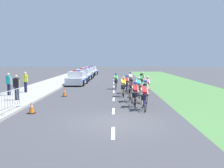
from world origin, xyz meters
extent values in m
plane|color=#424247|center=(0.00, 0.00, 0.00)|extent=(160.00, 160.00, 0.00)
cube|color=#A3A099|center=(-6.99, 14.00, 0.06)|extent=(3.78, 60.00, 0.12)
cube|color=#9E9E99|center=(-5.18, 14.00, 0.07)|extent=(0.16, 60.00, 0.13)
cube|color=#4C7F42|center=(6.91, 14.00, 0.00)|extent=(7.00, 60.00, 0.01)
cube|color=white|center=(0.00, -1.68, 0.00)|extent=(0.14, 1.60, 0.01)
cube|color=white|center=(0.00, 2.32, 0.00)|extent=(0.14, 1.60, 0.01)
cube|color=white|center=(0.00, 6.32, 0.00)|extent=(0.14, 1.60, 0.01)
cube|color=white|center=(0.00, 10.32, 0.00)|extent=(0.14, 1.60, 0.01)
cube|color=white|center=(0.00, 14.32, 0.00)|extent=(0.14, 1.60, 0.01)
cube|color=white|center=(0.00, 18.32, 0.00)|extent=(0.14, 1.60, 0.01)
cube|color=white|center=(0.00, 22.32, 0.00)|extent=(0.14, 1.60, 0.01)
torus|color=black|center=(1.70, 2.13, 0.36)|extent=(0.06, 0.72, 0.72)
cylinder|color=#99999E|center=(1.70, 2.13, 0.36)|extent=(0.06, 0.06, 0.06)
torus|color=black|center=(1.68, 3.13, 0.36)|extent=(0.06, 0.72, 0.72)
cylinder|color=#99999E|center=(1.68, 3.13, 0.36)|extent=(0.06, 0.06, 0.06)
cylinder|color=#1E1E99|center=(1.69, 2.58, 0.90)|extent=(0.05, 0.55, 0.04)
cylinder|color=#1E1E99|center=(1.70, 2.41, 0.58)|extent=(0.05, 0.48, 0.63)
cylinder|color=#1E1E99|center=(1.69, 2.78, 0.60)|extent=(0.04, 0.04, 0.65)
cylinder|color=black|center=(1.70, 2.23, 0.88)|extent=(0.42, 0.04, 0.03)
cube|color=black|center=(1.69, 2.78, 0.94)|extent=(0.10, 0.22, 0.05)
cube|color=red|center=(1.69, 2.66, 1.14)|extent=(0.29, 0.55, 0.46)
cube|color=black|center=(1.69, 2.77, 0.98)|extent=(0.28, 0.21, 0.18)
cylinder|color=black|center=(1.78, 2.73, 0.64)|extent=(0.11, 0.23, 0.40)
cylinder|color=beige|center=(1.78, 2.65, 0.37)|extent=(0.09, 0.16, 0.36)
cylinder|color=black|center=(1.60, 2.72, 0.64)|extent=(0.11, 0.17, 0.40)
cylinder|color=beige|center=(1.60, 2.64, 0.37)|extent=(0.09, 0.12, 0.36)
cylinder|color=beige|center=(1.86, 2.45, 1.09)|extent=(0.08, 0.40, 0.35)
cylinder|color=beige|center=(1.54, 2.44, 1.09)|extent=(0.08, 0.40, 0.35)
sphere|color=beige|center=(1.70, 2.36, 1.38)|extent=(0.19, 0.19, 0.19)
ellipsoid|color=black|center=(1.70, 2.35, 1.45)|extent=(0.24, 0.32, 0.24)
torus|color=black|center=(1.25, 3.07, 0.36)|extent=(0.08, 0.73, 0.72)
cylinder|color=#99999E|center=(1.25, 3.07, 0.36)|extent=(0.06, 0.06, 0.06)
torus|color=black|center=(1.29, 4.07, 0.36)|extent=(0.08, 0.73, 0.72)
cylinder|color=#99999E|center=(1.29, 4.07, 0.36)|extent=(0.06, 0.06, 0.06)
cylinder|color=#1E1E99|center=(1.27, 3.52, 0.90)|extent=(0.06, 0.55, 0.04)
cylinder|color=#1E1E99|center=(1.26, 3.34, 0.58)|extent=(0.06, 0.48, 0.63)
cylinder|color=#1E1E99|center=(1.27, 3.72, 0.60)|extent=(0.04, 0.04, 0.65)
cylinder|color=black|center=(1.25, 3.17, 0.88)|extent=(0.42, 0.05, 0.03)
cube|color=black|center=(1.27, 3.72, 0.94)|extent=(0.11, 0.22, 0.05)
cube|color=red|center=(1.27, 3.59, 1.14)|extent=(0.30, 0.55, 0.46)
cube|color=black|center=(1.27, 3.71, 0.98)|extent=(0.29, 0.21, 0.18)
cylinder|color=black|center=(1.36, 3.65, 0.64)|extent=(0.12, 0.23, 0.40)
cylinder|color=tan|center=(1.36, 3.57, 0.37)|extent=(0.10, 0.16, 0.36)
cylinder|color=black|center=(1.18, 3.66, 0.64)|extent=(0.12, 0.17, 0.40)
cylinder|color=tan|center=(1.18, 3.58, 0.37)|extent=(0.10, 0.13, 0.36)
cylinder|color=tan|center=(1.42, 3.37, 1.09)|extent=(0.09, 0.40, 0.35)
cylinder|color=tan|center=(1.10, 3.38, 1.09)|extent=(0.09, 0.40, 0.35)
sphere|color=tan|center=(1.26, 3.29, 1.38)|extent=(0.19, 0.19, 0.19)
ellipsoid|color=blue|center=(1.26, 3.28, 1.45)|extent=(0.24, 0.32, 0.24)
torus|color=black|center=(2.03, 4.30, 0.36)|extent=(0.09, 0.73, 0.72)
cylinder|color=#99999E|center=(2.03, 4.30, 0.36)|extent=(0.06, 0.06, 0.06)
torus|color=black|center=(1.97, 5.30, 0.36)|extent=(0.09, 0.73, 0.72)
cylinder|color=#99999E|center=(1.97, 5.30, 0.36)|extent=(0.06, 0.06, 0.06)
cylinder|color=#1E1E99|center=(2.00, 4.75, 0.90)|extent=(0.07, 0.55, 0.04)
cylinder|color=#1E1E99|center=(2.01, 4.57, 0.58)|extent=(0.07, 0.48, 0.63)
cylinder|color=#1E1E99|center=(1.99, 4.95, 0.60)|extent=(0.04, 0.04, 0.65)
cylinder|color=black|center=(2.02, 4.40, 0.88)|extent=(0.42, 0.05, 0.03)
cube|color=black|center=(1.99, 4.95, 0.94)|extent=(0.11, 0.23, 0.05)
cube|color=green|center=(2.00, 4.82, 1.14)|extent=(0.31, 0.56, 0.45)
cube|color=black|center=(1.99, 4.94, 0.98)|extent=(0.29, 0.22, 0.18)
cylinder|color=black|center=(2.08, 4.89, 0.64)|extent=(0.12, 0.23, 0.40)
cylinder|color=beige|center=(2.09, 4.81, 0.37)|extent=(0.10, 0.16, 0.36)
cylinder|color=black|center=(1.90, 4.88, 0.64)|extent=(0.12, 0.17, 0.40)
cylinder|color=beige|center=(1.91, 4.80, 0.37)|extent=(0.10, 0.13, 0.36)
cylinder|color=beige|center=(2.17, 4.62, 1.09)|extent=(0.10, 0.41, 0.35)
cylinder|color=beige|center=(1.85, 4.60, 1.09)|extent=(0.10, 0.41, 0.35)
sphere|color=beige|center=(2.02, 4.52, 1.38)|extent=(0.19, 0.19, 0.19)
ellipsoid|color=blue|center=(2.02, 4.51, 1.45)|extent=(0.25, 0.33, 0.24)
torus|color=black|center=(1.18, 4.88, 0.36)|extent=(0.10, 0.73, 0.72)
cylinder|color=#99999E|center=(1.18, 4.88, 0.36)|extent=(0.06, 0.06, 0.06)
torus|color=black|center=(1.11, 5.87, 0.36)|extent=(0.10, 0.73, 0.72)
cylinder|color=#99999E|center=(1.11, 5.87, 0.36)|extent=(0.06, 0.06, 0.06)
cylinder|color=silver|center=(1.15, 5.32, 0.90)|extent=(0.08, 0.55, 0.04)
cylinder|color=silver|center=(1.16, 5.15, 0.58)|extent=(0.08, 0.48, 0.63)
cylinder|color=silver|center=(1.13, 5.52, 0.60)|extent=(0.04, 0.04, 0.65)
cylinder|color=black|center=(1.18, 4.98, 0.88)|extent=(0.42, 0.06, 0.03)
cube|color=black|center=(1.13, 5.52, 0.94)|extent=(0.12, 0.23, 0.05)
cube|color=black|center=(1.14, 5.40, 1.14)|extent=(0.32, 0.56, 0.47)
cube|color=black|center=(1.14, 5.51, 0.98)|extent=(0.29, 0.22, 0.18)
cylinder|color=black|center=(1.23, 5.47, 0.64)|extent=(0.13, 0.23, 0.40)
cylinder|color=#9E7051|center=(1.23, 5.39, 0.37)|extent=(0.10, 0.16, 0.36)
cylinder|color=black|center=(1.05, 5.46, 0.64)|extent=(0.12, 0.18, 0.40)
cylinder|color=#9E7051|center=(1.06, 5.38, 0.37)|extent=(0.10, 0.13, 0.36)
cylinder|color=#9E7051|center=(1.32, 5.20, 1.09)|extent=(0.11, 0.41, 0.35)
cylinder|color=#9E7051|center=(1.00, 5.17, 1.09)|extent=(0.11, 0.41, 0.35)
sphere|color=#9E7051|center=(1.17, 5.10, 1.38)|extent=(0.19, 0.19, 0.19)
ellipsoid|color=black|center=(1.17, 5.09, 1.45)|extent=(0.25, 0.33, 0.24)
torus|color=black|center=(1.85, 6.76, 0.36)|extent=(0.09, 0.73, 0.72)
cylinder|color=#99999E|center=(1.85, 6.76, 0.36)|extent=(0.06, 0.06, 0.06)
torus|color=black|center=(1.78, 7.75, 0.36)|extent=(0.09, 0.73, 0.72)
cylinder|color=#99999E|center=(1.78, 7.75, 0.36)|extent=(0.06, 0.06, 0.06)
cylinder|color=silver|center=(1.82, 7.21, 0.90)|extent=(0.07, 0.55, 0.04)
cylinder|color=silver|center=(1.83, 7.03, 0.58)|extent=(0.07, 0.48, 0.63)
cylinder|color=silver|center=(1.81, 7.41, 0.60)|extent=(0.04, 0.04, 0.65)
cylinder|color=black|center=(1.84, 6.86, 0.88)|extent=(0.42, 0.06, 0.03)
cube|color=black|center=(1.81, 7.41, 0.94)|extent=(0.11, 0.23, 0.05)
cube|color=#19B2B7|center=(1.81, 7.28, 1.14)|extent=(0.32, 0.57, 0.44)
cube|color=black|center=(1.81, 7.40, 0.98)|extent=(0.29, 0.22, 0.18)
cylinder|color=black|center=(1.90, 7.35, 0.64)|extent=(0.12, 0.23, 0.40)
cylinder|color=beige|center=(1.91, 7.27, 0.37)|extent=(0.10, 0.16, 0.36)
cylinder|color=black|center=(1.72, 7.34, 0.64)|extent=(0.12, 0.18, 0.40)
cylinder|color=beige|center=(1.73, 7.26, 0.37)|extent=(0.10, 0.13, 0.36)
cylinder|color=beige|center=(1.99, 7.08, 1.09)|extent=(0.10, 0.41, 0.35)
cylinder|color=beige|center=(1.67, 7.06, 1.09)|extent=(0.10, 0.41, 0.35)
sphere|color=beige|center=(1.83, 6.98, 1.38)|extent=(0.19, 0.19, 0.19)
ellipsoid|color=white|center=(1.84, 6.97, 1.45)|extent=(0.25, 0.33, 0.24)
torus|color=black|center=(0.72, 7.13, 0.36)|extent=(0.06, 0.72, 0.72)
cylinder|color=#99999E|center=(0.72, 7.13, 0.36)|extent=(0.06, 0.06, 0.06)
torus|color=black|center=(0.70, 8.13, 0.36)|extent=(0.06, 0.72, 0.72)
cylinder|color=#99999E|center=(0.70, 8.13, 0.36)|extent=(0.06, 0.06, 0.06)
cylinder|color=silver|center=(0.71, 7.58, 0.90)|extent=(0.05, 0.55, 0.04)
cylinder|color=silver|center=(0.72, 7.40, 0.58)|extent=(0.05, 0.48, 0.63)
cylinder|color=silver|center=(0.71, 7.78, 0.60)|extent=(0.04, 0.04, 0.65)
cylinder|color=black|center=(0.72, 7.23, 0.88)|extent=(0.42, 0.04, 0.03)
cube|color=black|center=(0.71, 7.78, 0.94)|extent=(0.10, 0.22, 0.05)
cube|color=yellow|center=(0.71, 7.65, 1.14)|extent=(0.29, 0.54, 0.47)
cube|color=black|center=(0.71, 7.77, 0.98)|extent=(0.28, 0.21, 0.18)
cylinder|color=black|center=(0.80, 7.72, 0.64)|extent=(0.11, 0.23, 0.40)
cylinder|color=beige|center=(0.80, 7.64, 0.37)|extent=(0.09, 0.16, 0.36)
cylinder|color=black|center=(0.62, 7.71, 0.64)|extent=(0.11, 0.17, 0.40)
cylinder|color=beige|center=(0.62, 7.63, 0.37)|extent=(0.09, 0.12, 0.36)
cylinder|color=beige|center=(0.88, 7.44, 1.09)|extent=(0.08, 0.40, 0.35)
cylinder|color=beige|center=(0.56, 7.43, 1.09)|extent=(0.08, 0.40, 0.35)
sphere|color=beige|center=(0.72, 7.35, 1.38)|extent=(0.19, 0.19, 0.19)
ellipsoid|color=white|center=(0.72, 7.34, 1.45)|extent=(0.24, 0.32, 0.24)
torus|color=black|center=(2.57, 7.67, 0.36)|extent=(0.06, 0.72, 0.72)
cylinder|color=#99999E|center=(2.57, 7.67, 0.36)|extent=(0.06, 0.06, 0.06)
torus|color=black|center=(2.59, 8.67, 0.36)|extent=(0.06, 0.72, 0.72)
cylinder|color=#99999E|center=(2.59, 8.67, 0.36)|extent=(0.06, 0.06, 0.06)
cylinder|color=#B21919|center=(2.58, 8.12, 0.90)|extent=(0.05, 0.55, 0.04)
cylinder|color=#B21919|center=(2.58, 7.94, 0.58)|extent=(0.05, 0.48, 0.63)
cylinder|color=#B21919|center=(2.58, 8.32, 0.60)|extent=(0.04, 0.04, 0.65)
cylinder|color=black|center=(2.57, 7.77, 0.88)|extent=(0.42, 0.04, 0.03)
cube|color=black|center=(2.58, 8.32, 0.94)|extent=(0.10, 0.22, 0.05)
cube|color=pink|center=(2.58, 8.19, 1.14)|extent=(0.29, 0.55, 0.45)
cube|color=black|center=(2.58, 8.31, 0.98)|extent=(0.28, 0.21, 0.18)
cylinder|color=black|center=(2.67, 8.26, 0.64)|extent=(0.11, 0.23, 0.40)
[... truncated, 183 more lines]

